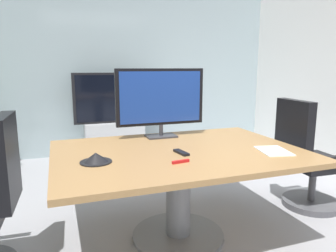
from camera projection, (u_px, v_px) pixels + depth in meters
ground_plane at (197, 245)px, 2.51m from camera, size 7.17×7.17×0.00m
wall_back_glass_partition at (119, 62)px, 5.09m from camera, size 5.32×0.10×2.96m
conference_table at (178, 171)px, 2.53m from camera, size 1.93×1.36×0.75m
office_chair_right at (306, 163)px, 3.11m from camera, size 0.61×0.58×1.09m
tv_monitor at (161, 99)px, 2.91m from camera, size 0.84×0.18×0.64m
wall_display_unit at (114, 129)px, 4.90m from camera, size 1.20×0.36×1.31m
conference_phone at (96, 158)px, 2.17m from camera, size 0.22×0.22×0.07m
remote_control at (181, 152)px, 2.40m from camera, size 0.07×0.18×0.02m
whiteboard_marker at (181, 162)px, 2.16m from camera, size 0.13×0.04×0.02m
paper_notepad at (274, 151)px, 2.46m from camera, size 0.27×0.34×0.01m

